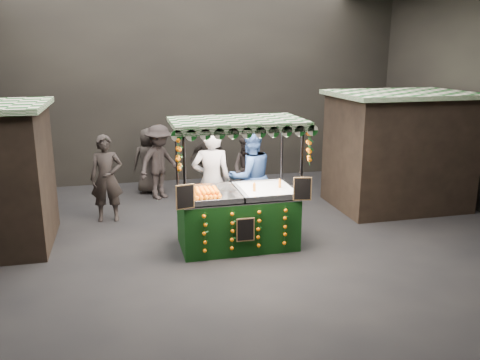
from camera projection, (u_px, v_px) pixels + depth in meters
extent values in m
plane|color=black|center=(221.00, 246.00, 9.07)|extent=(12.00, 12.00, 0.00)
cube|color=black|center=(182.00, 88.00, 13.13)|extent=(12.00, 0.10, 5.00)
cube|color=black|center=(350.00, 184.00, 3.73)|extent=(12.00, 0.10, 5.00)
cube|color=black|center=(398.00, 152.00, 11.16)|extent=(2.80, 2.00, 2.50)
cube|color=#104C15|center=(403.00, 94.00, 10.83)|extent=(3.00, 2.20, 0.10)
cube|color=black|center=(237.00, 221.00, 9.01)|extent=(2.06, 1.13, 0.94)
cube|color=silver|center=(237.00, 195.00, 8.88)|extent=(2.06, 1.13, 0.04)
cylinder|color=black|center=(185.00, 199.00, 8.11)|extent=(0.05, 0.05, 2.25)
cylinder|color=black|center=(301.00, 191.00, 8.57)|extent=(0.05, 0.05, 2.25)
cylinder|color=black|center=(178.00, 182.00, 9.11)|extent=(0.05, 0.05, 2.25)
cylinder|color=black|center=(281.00, 176.00, 9.57)|extent=(0.05, 0.05, 2.25)
cube|color=#104C15|center=(237.00, 121.00, 8.54)|extent=(2.30, 1.36, 0.08)
cube|color=silver|center=(267.00, 190.00, 9.00)|extent=(0.92, 1.01, 0.08)
cube|color=black|center=(185.00, 197.00, 8.04)|extent=(0.32, 0.09, 0.41)
cube|color=black|center=(302.00, 189.00, 8.50)|extent=(0.32, 0.09, 0.41)
cube|color=black|center=(245.00, 230.00, 8.43)|extent=(0.32, 0.02, 0.41)
imported|color=slate|center=(211.00, 181.00, 9.55)|extent=(0.80, 0.57, 2.06)
imported|color=navy|center=(250.00, 177.00, 10.00)|extent=(1.10, 0.93, 1.99)
imported|color=black|center=(107.00, 178.00, 10.23)|extent=(0.70, 0.49, 1.82)
imported|color=black|center=(247.00, 170.00, 11.54)|extent=(0.95, 0.95, 1.56)
imported|color=black|center=(208.00, 158.00, 12.68)|extent=(0.97, 0.46, 1.61)
imported|color=#2C2423|center=(159.00, 162.00, 11.80)|extent=(1.32, 1.22, 1.79)
imported|color=#282320|center=(149.00, 161.00, 12.30)|extent=(0.83, 0.57, 1.64)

